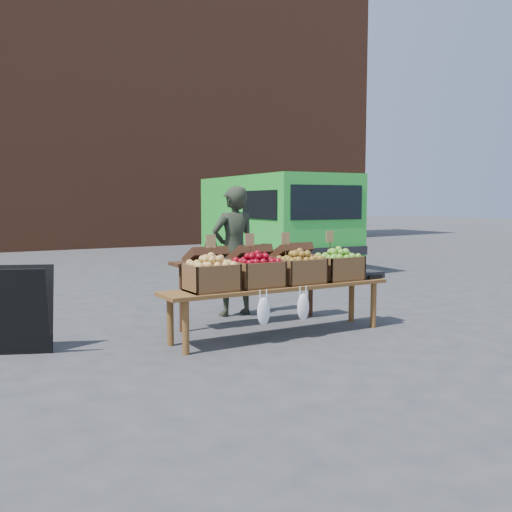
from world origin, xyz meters
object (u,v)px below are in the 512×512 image
crate_red_apples (300,271)px  crate_green_apples (338,268)px  back_table (250,281)px  crate_russet_pears (257,274)px  delivery_van (274,222)px  display_bench (279,311)px  vendor (234,251)px  chalkboard_sign (20,310)px  crate_golden_apples (211,277)px  weighing_scale (366,274)px

crate_red_apples → crate_green_apples: bearing=0.0°
back_table → crate_russet_pears: (-0.32, -0.72, 0.19)m
delivery_van → display_bench: bearing=-117.7°
vendor → back_table: vendor is taller
chalkboard_sign → display_bench: size_ratio=0.32×
crate_golden_apples → crate_russet_pears: bearing=0.0°
display_bench → crate_red_apples: bearing=0.0°
delivery_van → vendor: (-3.38, -4.39, -0.18)m
back_table → crate_red_apples: (0.23, -0.72, 0.19)m
delivery_van → crate_russet_pears: 6.82m
vendor → weighing_scale: size_ratio=4.96×
crate_red_apples → weighing_scale: 0.98m
vendor → weighing_scale: bearing=131.1°
crate_golden_apples → vendor: bearing=53.5°
delivery_van → crate_russet_pears: delivery_van is taller
chalkboard_sign → weighing_scale: chalkboard_sign is taller
crate_green_apples → display_bench: bearing=180.0°
back_table → display_bench: (-0.05, -0.72, -0.24)m
back_table → chalkboard_sign: bearing=-178.1°
back_table → crate_green_apples: back_table is taller
chalkboard_sign → back_table: bearing=24.3°
back_table → crate_red_apples: size_ratio=4.20×
chalkboard_sign → crate_red_apples: (2.85, -0.63, 0.27)m
delivery_van → crate_golden_apples: delivery_van is taller
display_bench → delivery_van: bearing=58.3°
chalkboard_sign → back_table: back_table is taller
weighing_scale → back_table: bearing=149.1°
crate_russet_pears → chalkboard_sign: bearing=164.7°
delivery_van → back_table: size_ratio=2.17×
crate_golden_apples → crate_red_apples: (1.10, 0.00, 0.00)m
delivery_van → vendor: 5.54m
vendor → crate_green_apples: (0.70, -1.28, -0.13)m
delivery_van → weighing_scale: 6.11m
vendor → crate_golden_apples: (-0.95, -1.28, -0.13)m
display_bench → weighing_scale: weighing_scale is taller
vendor → crate_golden_apples: vendor is taller
chalkboard_sign → crate_green_apples: 3.47m
back_table → crate_russet_pears: 0.81m
delivery_van → display_bench: (-3.50, -5.67, -0.73)m
crate_green_apples → weighing_scale: size_ratio=1.47×
chalkboard_sign → display_bench: (2.58, -0.63, -0.15)m
delivery_van → vendor: delivery_van is taller
crate_russet_pears → crate_green_apples: size_ratio=1.00×
crate_russet_pears → crate_green_apples: same height
delivery_van → crate_red_apples: size_ratio=9.11×
crate_russet_pears → crate_red_apples: 0.55m
chalkboard_sign → back_table: 2.63m
crate_red_apples → weighing_scale: size_ratio=1.47×
crate_green_apples → chalkboard_sign: bearing=169.5°
crate_green_apples → delivery_van: bearing=64.8°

